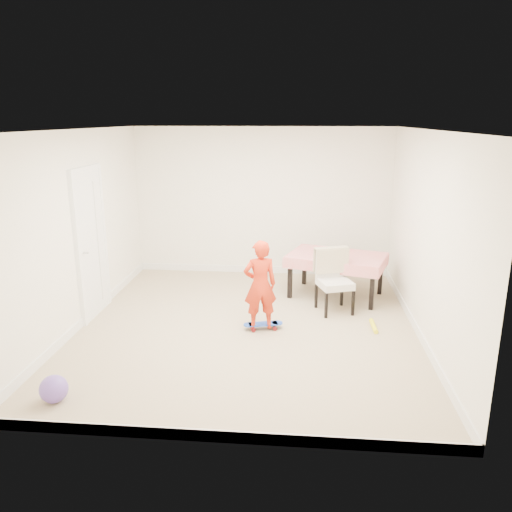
# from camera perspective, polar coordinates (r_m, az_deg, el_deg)

# --- Properties ---
(ground) EXTENTS (5.00, 5.00, 0.00)m
(ground) POSITION_cam_1_polar(r_m,az_deg,el_deg) (6.83, -1.00, -8.14)
(ground) COLOR tan
(ground) RESTS_ON ground
(ceiling) EXTENTS (4.50, 5.00, 0.04)m
(ceiling) POSITION_cam_1_polar(r_m,az_deg,el_deg) (6.25, -1.11, 14.06)
(ceiling) COLOR white
(ceiling) RESTS_ON wall_back
(wall_back) EXTENTS (4.50, 0.04, 2.60)m
(wall_back) POSITION_cam_1_polar(r_m,az_deg,el_deg) (8.84, 0.69, 6.16)
(wall_back) COLOR white
(wall_back) RESTS_ON ground
(wall_front) EXTENTS (4.50, 0.04, 2.60)m
(wall_front) POSITION_cam_1_polar(r_m,az_deg,el_deg) (4.06, -4.83, -5.31)
(wall_front) COLOR white
(wall_front) RESTS_ON ground
(wall_left) EXTENTS (0.04, 5.00, 2.60)m
(wall_left) POSITION_cam_1_polar(r_m,az_deg,el_deg) (7.01, -19.51, 2.78)
(wall_left) COLOR white
(wall_left) RESTS_ON ground
(wall_right) EXTENTS (0.04, 5.00, 2.60)m
(wall_right) POSITION_cam_1_polar(r_m,az_deg,el_deg) (6.56, 18.70, 2.03)
(wall_right) COLOR white
(wall_right) RESTS_ON ground
(door) EXTENTS (0.11, 0.94, 2.11)m
(door) POSITION_cam_1_polar(r_m,az_deg,el_deg) (7.33, -18.31, 1.21)
(door) COLOR white
(door) RESTS_ON ground
(baseboard_back) EXTENTS (4.50, 0.02, 0.12)m
(baseboard_back) POSITION_cam_1_polar(r_m,az_deg,el_deg) (9.13, 0.67, -1.53)
(baseboard_back) COLOR white
(baseboard_back) RESTS_ON ground
(baseboard_front) EXTENTS (4.50, 0.02, 0.12)m
(baseboard_front) POSITION_cam_1_polar(r_m,az_deg,el_deg) (4.64, -4.48, -19.82)
(baseboard_front) COLOR white
(baseboard_front) RESTS_ON ground
(baseboard_left) EXTENTS (0.02, 5.00, 0.12)m
(baseboard_left) POSITION_cam_1_polar(r_m,az_deg,el_deg) (7.37, -18.71, -6.66)
(baseboard_left) COLOR white
(baseboard_left) RESTS_ON ground
(baseboard_right) EXTENTS (0.02, 5.00, 0.12)m
(baseboard_right) POSITION_cam_1_polar(r_m,az_deg,el_deg) (6.95, 17.89, -7.96)
(baseboard_right) COLOR white
(baseboard_right) RESTS_ON ground
(dining_table) EXTENTS (1.67, 1.33, 0.68)m
(dining_table) POSITION_cam_1_polar(r_m,az_deg,el_deg) (7.97, 9.12, -2.21)
(dining_table) COLOR #B80915
(dining_table) RESTS_ON ground
(dining_chair) EXTENTS (0.67, 0.72, 0.92)m
(dining_chair) POSITION_cam_1_polar(r_m,az_deg,el_deg) (7.28, 9.02, -2.89)
(dining_chair) COLOR beige
(dining_chair) RESTS_ON ground
(skateboard) EXTENTS (0.56, 0.32, 0.08)m
(skateboard) POSITION_cam_1_polar(r_m,az_deg,el_deg) (6.76, 0.82, -8.01)
(skateboard) COLOR blue
(skateboard) RESTS_ON ground
(child) EXTENTS (0.50, 0.40, 1.20)m
(child) POSITION_cam_1_polar(r_m,az_deg,el_deg) (6.52, 0.47, -3.62)
(child) COLOR red
(child) RESTS_ON ground
(balloon) EXTENTS (0.28, 0.28, 0.28)m
(balloon) POSITION_cam_1_polar(r_m,az_deg,el_deg) (5.51, -22.11, -13.90)
(balloon) COLOR #6B4CB8
(balloon) RESTS_ON ground
(foam_toy) EXTENTS (0.07, 0.40, 0.06)m
(foam_toy) POSITION_cam_1_polar(r_m,az_deg,el_deg) (6.97, 13.29, -7.79)
(foam_toy) COLOR #FFF81A
(foam_toy) RESTS_ON ground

